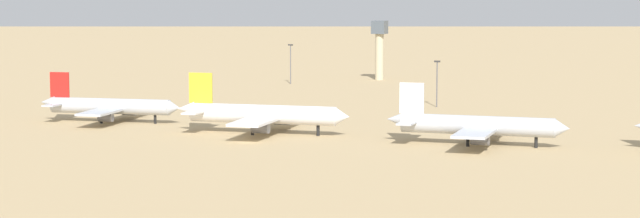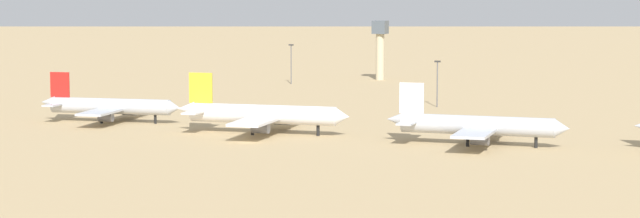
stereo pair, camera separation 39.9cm
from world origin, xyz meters
TOP-DOWN VIEW (x-y plane):
  - ground at (0.00, 0.00)m, footprint 4000.00×4000.00m
  - parked_jet_red_1 at (-49.84, 21.82)m, footprint 39.17×33.26m
  - parked_jet_yellow_2 at (-3.26, 15.12)m, footprint 43.84×37.06m
  - parked_jet_white_3 at (49.71, 14.35)m, footprint 41.46×34.87m
  - control_tower at (-26.70, 176.35)m, footprint 5.20×5.20m
  - light_pole_west at (19.84, 89.77)m, footprint 1.80×0.50m
  - light_pole_east at (-50.99, 147.27)m, footprint 1.80×0.50m

SIDE VIEW (x-z plane):
  - ground at x=0.00m, z-range 0.00..0.00m
  - parked_jet_red_1 at x=-49.84m, z-range -2.23..10.71m
  - parked_jet_white_3 at x=49.71m, z-range -2.36..11.34m
  - parked_jet_yellow_2 at x=-3.26m, z-range -2.49..11.98m
  - light_pole_west at x=19.84m, z-range 1.18..14.90m
  - light_pole_east at x=-50.99m, z-range 1.19..15.67m
  - control_tower at x=-26.70m, z-range 2.32..24.75m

